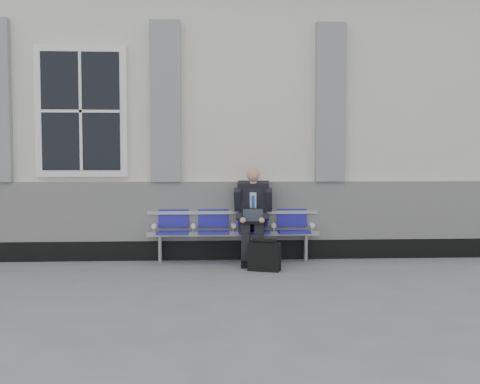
{
  "coord_description": "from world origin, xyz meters",
  "views": [
    {
      "loc": [
        2.28,
        -6.67,
        1.5
      ],
      "look_at": [
        2.69,
        0.9,
        1.07
      ],
      "focal_mm": 40.0,
      "sensor_mm": 36.0,
      "label": 1
    }
  ],
  "objects": [
    {
      "name": "ground",
      "position": [
        0.0,
        0.0,
        0.0
      ],
      "size": [
        70.0,
        70.0,
        0.0
      ],
      "primitive_type": "plane",
      "color": "slate",
      "rests_on": "ground"
    },
    {
      "name": "businessman",
      "position": [
        2.9,
        1.19,
        0.77
      ],
      "size": [
        0.59,
        0.79,
        1.42
      ],
      "color": "black",
      "rests_on": "ground"
    },
    {
      "name": "bench",
      "position": [
        2.61,
        1.32,
        0.55
      ],
      "size": [
        2.6,
        0.47,
        0.91
      ],
      "color": "#9EA0A3",
      "rests_on": "ground"
    },
    {
      "name": "station_building",
      "position": [
        -0.02,
        3.47,
        2.22
      ],
      "size": [
        14.4,
        4.4,
        4.49
      ],
      "color": "silver",
      "rests_on": "ground"
    },
    {
      "name": "briefcase",
      "position": [
        3.01,
        0.59,
        0.21
      ],
      "size": [
        0.47,
        0.32,
        0.45
      ],
      "color": "black",
      "rests_on": "ground"
    }
  ]
}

